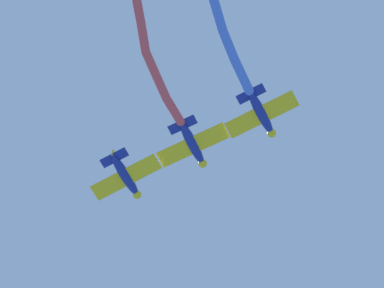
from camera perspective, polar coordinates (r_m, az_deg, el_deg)
airplane_lead at (r=80.14m, az=4.45°, el=1.95°), size 5.27×6.78×1.71m
airplane_left_wing at (r=81.20m, az=0.04°, el=-0.02°), size 5.29×6.82×1.71m
smoke_trail_left_wing at (r=77.12m, az=-3.13°, el=8.30°), size 21.24×5.10×2.23m
airplane_right_wing at (r=82.26m, az=-4.26°, el=-2.07°), size 5.26×6.75×1.71m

